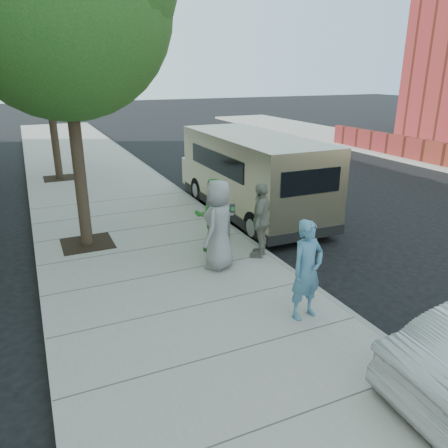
{
  "coord_description": "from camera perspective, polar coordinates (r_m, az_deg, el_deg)",
  "views": [
    {
      "loc": [
        -3.35,
        -8.01,
        4.13
      ],
      "look_at": [
        0.22,
        -0.14,
        1.1
      ],
      "focal_mm": 35.0,
      "sensor_mm": 36.0,
      "label": 1
    }
  ],
  "objects": [
    {
      "name": "van",
      "position": [
        13.09,
        3.49,
        6.65
      ],
      "size": [
        2.24,
        6.5,
        2.4
      ],
      "rotation": [
        0.0,
        0.0,
        -0.01
      ],
      "color": "tan",
      "rests_on": "ground"
    },
    {
      "name": "ground",
      "position": [
        9.62,
        -1.56,
        -6.13
      ],
      "size": [
        120.0,
        120.0,
        0.0
      ],
      "primitive_type": "plane",
      "color": "black",
      "rests_on": "ground"
    },
    {
      "name": "tree_far",
      "position": [
        18.06,
        -22.37,
        20.37
      ],
      "size": [
        3.92,
        3.8,
        6.49
      ],
      "color": "black",
      "rests_on": "sidewalk"
    },
    {
      "name": "person_officer",
      "position": [
        7.41,
        10.79,
        -5.91
      ],
      "size": [
        0.69,
        0.5,
        1.73
      ],
      "primitive_type": "imported",
      "rotation": [
        0.0,
        0.0,
        0.15
      ],
      "color": "teal",
      "rests_on": "sidewalk"
    },
    {
      "name": "curb_face",
      "position": [
        10.18,
        5.95,
        -4.28
      ],
      "size": [
        0.12,
        60.0,
        0.16
      ],
      "primitive_type": "cube",
      "color": "gray",
      "rests_on": "ground"
    },
    {
      "name": "sidewalk",
      "position": [
        9.28,
        -7.29,
        -6.76
      ],
      "size": [
        5.0,
        60.0,
        0.15
      ],
      "primitive_type": "cube",
      "color": "gray",
      "rests_on": "ground"
    },
    {
      "name": "person_gray_shirt",
      "position": [
        9.1,
        -0.7,
        -0.1
      ],
      "size": [
        1.09,
        1.09,
        1.91
      ],
      "primitive_type": "imported",
      "rotation": [
        0.0,
        0.0,
        3.91
      ],
      "color": "gray",
      "rests_on": "sidewalk"
    },
    {
      "name": "person_green_shirt",
      "position": [
        9.99,
        -1.47,
        1.13
      ],
      "size": [
        0.98,
        0.85,
        1.73
      ],
      "primitive_type": "imported",
      "rotation": [
        0.0,
        0.0,
        2.87
      ],
      "color": "#2D8B2E",
      "rests_on": "sidewalk"
    },
    {
      "name": "person_striped_polo",
      "position": [
        9.75,
        4.86,
        0.53
      ],
      "size": [
        0.97,
        1.03,
        1.71
      ],
      "primitive_type": "imported",
      "rotation": [
        0.0,
        0.0,
        3.99
      ],
      "color": "gray",
      "rests_on": "sidewalk"
    },
    {
      "name": "parking_meter",
      "position": [
        9.64,
        0.67,
        0.67
      ],
      "size": [
        0.27,
        0.17,
        1.24
      ],
      "rotation": [
        0.0,
        0.0,
        -0.35
      ],
      "color": "gray",
      "rests_on": "sidewalk"
    }
  ]
}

